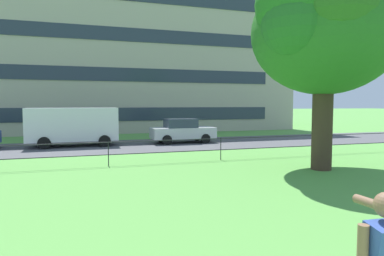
{
  "coord_description": "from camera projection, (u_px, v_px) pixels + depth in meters",
  "views": [
    {
      "loc": [
        -0.82,
        0.11,
        2.47
      ],
      "look_at": [
        1.67,
        8.03,
        1.87
      ],
      "focal_mm": 31.61,
      "sensor_mm": 36.0,
      "label": 1
    }
  ],
  "objects": [
    {
      "name": "street_strip",
      "position": [
        102.0,
        147.0,
        19.41
      ],
      "size": [
        80.0,
        6.73,
        0.01
      ],
      "primitive_type": "cube",
      "color": "#4C4C51",
      "rests_on": "ground"
    },
    {
      "name": "park_fence",
      "position": [
        108.0,
        149.0,
        13.41
      ],
      "size": [
        28.93,
        0.04,
        1.0
      ],
      "color": "black",
      "rests_on": "ground"
    },
    {
      "name": "tree_large_lawn",
      "position": [
        321.0,
        25.0,
        11.97
      ],
      "size": [
        5.64,
        5.42,
        7.41
      ],
      "color": "#423023",
      "rests_on": "ground"
    },
    {
      "name": "panel_van_far_left",
      "position": [
        73.0,
        124.0,
        19.68
      ],
      "size": [
        5.04,
        2.19,
        2.24
      ],
      "color": "silver",
      "rests_on": "ground"
    },
    {
      "name": "car_silver_far_right",
      "position": [
        182.0,
        131.0,
        21.42
      ],
      "size": [
        4.03,
        1.86,
        1.54
      ],
      "color": "#B7BABF",
      "rests_on": "ground"
    },
    {
      "name": "apartment_building_background",
      "position": [
        83.0,
        42.0,
        31.76
      ],
      "size": [
        38.69,
        11.63,
        16.58
      ],
      "color": "#ADA393",
      "rests_on": "ground"
    }
  ]
}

